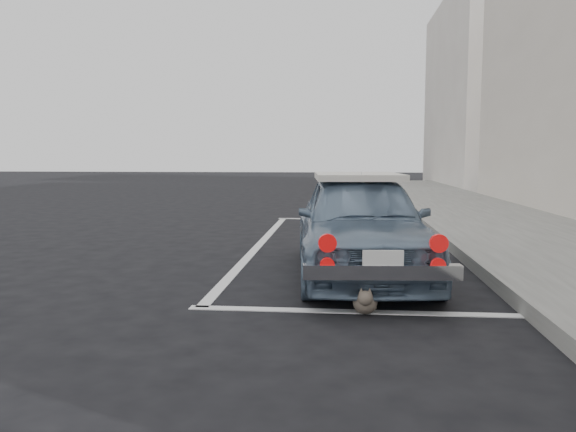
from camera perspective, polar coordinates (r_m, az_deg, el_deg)
name	(u,v)px	position (r m, az deg, el deg)	size (l,w,h in m)	color
ground	(308,296)	(5.35, 2.04, -8.16)	(80.00, 80.00, 0.00)	black
sidewalk	(575,256)	(7.84, 27.10, -3.68)	(2.80, 40.00, 0.15)	slate
building_far	(483,93)	(26.03, 19.23, 11.72)	(3.50, 10.00, 8.00)	beige
pline_rear	(363,312)	(4.86, 7.67, -9.63)	(3.00, 0.12, 0.01)	silver
pline_front	(350,219)	(11.75, 6.34, -0.33)	(3.00, 0.12, 0.01)	silver
pline_side	(259,245)	(8.36, -2.92, -2.92)	(0.12, 7.00, 0.01)	silver
retro_coupe	(360,223)	(6.22, 7.34, -0.73)	(1.61, 3.47, 1.15)	slate
cat	(365,300)	(4.79, 7.84, -8.48)	(0.22, 0.47, 0.25)	#726357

